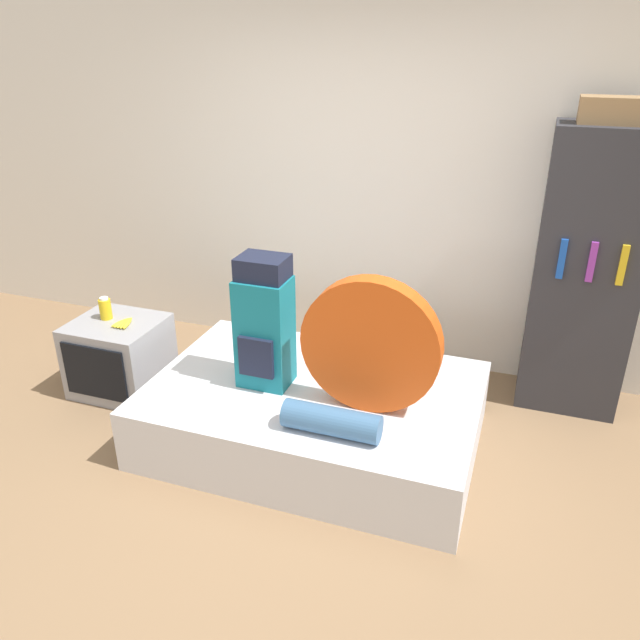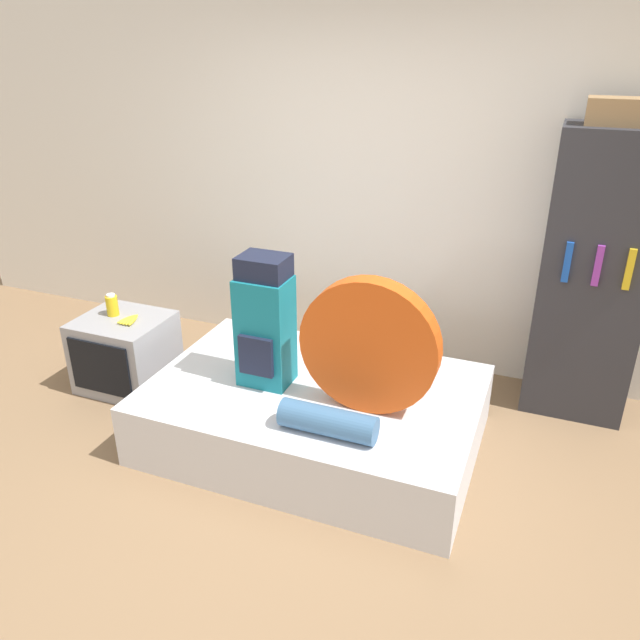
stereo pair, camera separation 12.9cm
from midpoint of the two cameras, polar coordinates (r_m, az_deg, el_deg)
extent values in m
plane|color=#846647|center=(3.55, -4.50, -16.67)|extent=(16.00, 16.00, 0.00)
cube|color=white|center=(4.61, 4.77, 11.60)|extent=(8.00, 0.05, 2.60)
cube|color=silver|center=(3.91, -1.48, -8.56)|extent=(1.97, 1.34, 0.39)
cube|color=#14707F|center=(3.71, -6.07, -1.14)|extent=(0.31, 0.24, 0.68)
cube|color=#191E33|center=(3.57, -6.28, 4.78)|extent=(0.28, 0.22, 0.13)
cube|color=#191E33|center=(3.65, -6.89, -3.45)|extent=(0.21, 0.03, 0.24)
cylinder|color=#D14C14|center=(3.43, 3.59, -2.32)|extent=(0.79, 0.12, 0.79)
cylinder|color=#3D668E|center=(3.35, -0.07, -9.24)|extent=(0.53, 0.16, 0.16)
cube|color=#939399|center=(4.66, -18.58, -3.14)|extent=(0.60, 0.54, 0.53)
cube|color=black|center=(4.47, -20.70, -4.54)|extent=(0.48, 0.02, 0.38)
cylinder|color=gold|center=(4.60, -19.79, 0.94)|extent=(0.08, 0.08, 0.14)
cylinder|color=white|center=(4.57, -19.93, 1.85)|extent=(0.06, 0.06, 0.02)
ellipsoid|color=yellow|center=(4.49, -18.47, -0.20)|extent=(0.08, 0.17, 0.03)
ellipsoid|color=yellow|center=(4.49, -18.35, -0.23)|extent=(0.06, 0.17, 0.03)
ellipsoid|color=yellow|center=(4.48, -18.23, -0.25)|extent=(0.03, 0.17, 0.03)
ellipsoid|color=yellow|center=(4.47, -18.11, -0.27)|extent=(0.06, 0.17, 0.03)
ellipsoid|color=yellow|center=(4.47, -17.99, -0.29)|extent=(0.08, 0.17, 0.03)
cube|color=#2D2D33|center=(4.33, 22.34, 3.82)|extent=(0.64, 0.42, 1.87)
cube|color=#194CB2|center=(4.06, 20.39, 5.25)|extent=(0.04, 0.02, 0.25)
cube|color=purple|center=(4.06, 22.76, 4.90)|extent=(0.04, 0.02, 0.25)
cube|color=gold|center=(4.08, 25.12, 4.54)|extent=(0.04, 0.02, 0.25)
cube|color=#99754C|center=(4.09, 24.38, 17.07)|extent=(0.37, 0.21, 0.15)
camera|label=1|loc=(0.06, -91.03, -0.48)|focal=35.00mm
camera|label=2|loc=(0.06, 88.97, 0.48)|focal=35.00mm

